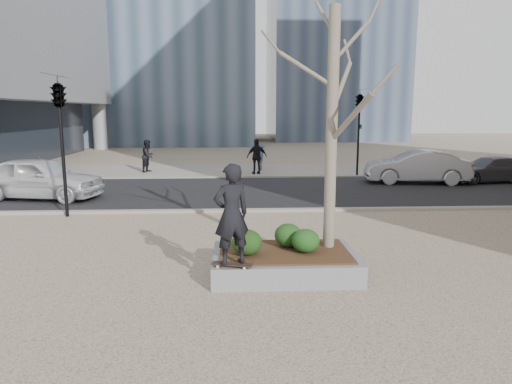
{
  "coord_description": "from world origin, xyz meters",
  "views": [
    {
      "loc": [
        -0.04,
        -9.2,
        3.39
      ],
      "look_at": [
        0.5,
        2.0,
        1.4
      ],
      "focal_mm": 32.0,
      "sensor_mm": 36.0,
      "label": 1
    }
  ],
  "objects_px": {
    "skateboard": "(232,265)",
    "skateboarder": "(231,214)",
    "police_car": "(39,178)",
    "planter": "(284,263)"
  },
  "relations": [
    {
      "from": "skateboard",
      "to": "skateboarder",
      "type": "xyz_separation_m",
      "value": [
        -0.0,
        0.0,
        1.0
      ]
    },
    {
      "from": "police_car",
      "to": "skateboard",
      "type": "bearing_deg",
      "value": -131.2
    },
    {
      "from": "police_car",
      "to": "skateboarder",
      "type": "bearing_deg",
      "value": -131.2
    },
    {
      "from": "skateboarder",
      "to": "police_car",
      "type": "relative_size",
      "value": 0.4
    },
    {
      "from": "planter",
      "to": "skateboard",
      "type": "xyz_separation_m",
      "value": [
        -1.1,
        -0.86,
        0.26
      ]
    },
    {
      "from": "planter",
      "to": "police_car",
      "type": "distance_m",
      "value": 12.2
    },
    {
      "from": "planter",
      "to": "skateboard",
      "type": "bearing_deg",
      "value": -141.85
    },
    {
      "from": "planter",
      "to": "police_car",
      "type": "relative_size",
      "value": 0.63
    },
    {
      "from": "skateboard",
      "to": "skateboarder",
      "type": "bearing_deg",
      "value": -166.18
    },
    {
      "from": "skateboarder",
      "to": "police_car",
      "type": "distance_m",
      "value": 12.12
    }
  ]
}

